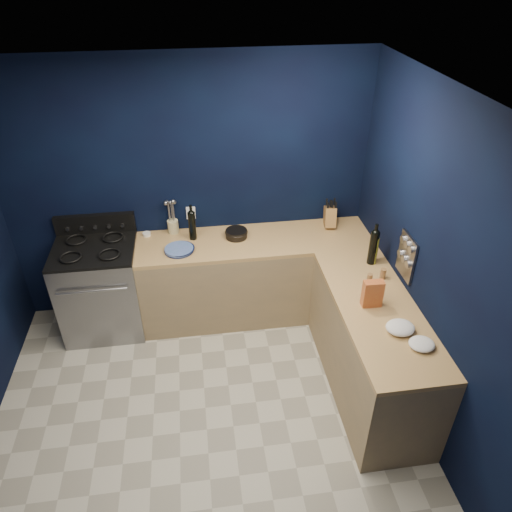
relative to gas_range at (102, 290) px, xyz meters
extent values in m
cube|color=#B2AD9B|center=(0.93, -1.42, -0.47)|extent=(3.50, 3.50, 0.02)
cube|color=silver|center=(0.93, -1.42, 2.15)|extent=(3.50, 3.50, 0.02)
cube|color=black|center=(0.93, 0.34, 0.84)|extent=(3.50, 0.02, 2.60)
cube|color=black|center=(2.69, -1.42, 0.84)|extent=(0.02, 3.50, 2.60)
cube|color=#977D56|center=(1.53, 0.02, -0.03)|extent=(2.30, 0.63, 0.86)
cube|color=olive|center=(1.53, 0.02, 0.42)|extent=(2.30, 0.63, 0.04)
cube|color=#977D56|center=(2.37, -1.13, -0.03)|extent=(0.63, 1.67, 0.86)
cube|color=olive|center=(2.37, -1.13, 0.42)|extent=(0.63, 1.67, 0.04)
cube|color=gray|center=(0.00, 0.00, 0.00)|extent=(0.76, 0.66, 0.92)
cube|color=black|center=(0.00, -0.32, -0.01)|extent=(0.59, 0.02, 0.42)
cube|color=black|center=(0.00, 0.00, 0.48)|extent=(0.76, 0.66, 0.03)
cube|color=black|center=(0.00, 0.30, 0.58)|extent=(0.76, 0.06, 0.20)
cube|color=gray|center=(2.67, -0.87, 0.72)|extent=(0.02, 0.28, 0.38)
cube|color=white|center=(0.93, 0.32, 0.62)|extent=(0.09, 0.02, 0.13)
cylinder|color=#446DA1|center=(0.80, -0.09, 0.46)|extent=(0.28, 0.28, 0.03)
cylinder|color=white|center=(0.48, 0.24, 0.46)|extent=(0.10, 0.10, 0.03)
cylinder|color=beige|center=(0.74, 0.27, 0.51)|extent=(0.13, 0.13, 0.13)
cylinder|color=black|center=(0.93, 0.12, 0.58)|extent=(0.08, 0.08, 0.29)
cylinder|color=black|center=(1.36, 0.09, 0.48)|extent=(0.26, 0.26, 0.08)
cube|color=olive|center=(2.32, 0.18, 0.54)|extent=(0.14, 0.25, 0.25)
cylinder|color=black|center=(2.52, -0.53, 0.60)|extent=(0.10, 0.10, 0.32)
cylinder|color=olive|center=(2.53, -0.53, 0.57)|extent=(0.08, 0.08, 0.27)
cylinder|color=olive|center=(2.40, -0.82, 0.49)|extent=(0.06, 0.06, 0.10)
cylinder|color=olive|center=(2.54, -0.77, 0.49)|extent=(0.07, 0.07, 0.10)
cube|color=#A9111D|center=(2.31, -1.10, 0.56)|extent=(0.16, 0.08, 0.23)
ellipsoid|color=white|center=(2.42, -1.43, 0.48)|extent=(0.23, 0.19, 0.08)
ellipsoid|color=white|center=(2.51, -1.61, 0.47)|extent=(0.21, 0.19, 0.06)
camera|label=1|loc=(0.98, -3.89, 2.89)|focal=33.33mm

